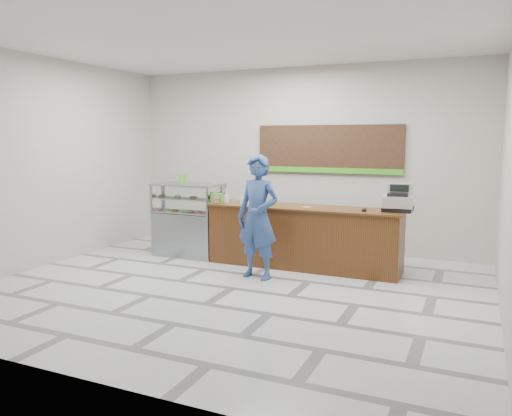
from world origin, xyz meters
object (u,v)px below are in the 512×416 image
at_px(cash_register, 398,201).
at_px(customer, 258,217).
at_px(sales_counter, 303,237).
at_px(serving_tray, 267,203).
at_px(display_case, 189,219).

xyz_separation_m(cash_register, customer, (-1.94, -1.00, -0.23)).
relative_size(sales_counter, customer, 1.71).
distance_m(cash_register, serving_tray, 2.20).
xyz_separation_m(sales_counter, serving_tray, (-0.69, 0.07, 0.52)).
bearing_deg(cash_register, customer, -158.55).
bearing_deg(sales_counter, serving_tray, 174.01).
xyz_separation_m(display_case, cash_register, (3.72, 0.12, 0.51)).
height_order(sales_counter, cash_register, cash_register).
height_order(serving_tray, customer, customer).
relative_size(serving_tray, customer, 0.19).
xyz_separation_m(serving_tray, customer, (0.25, -0.96, -0.09)).
bearing_deg(serving_tray, cash_register, 4.43).
bearing_deg(customer, sales_counter, 72.01).
relative_size(display_case, serving_tray, 3.77).
bearing_deg(serving_tray, customer, -71.92).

